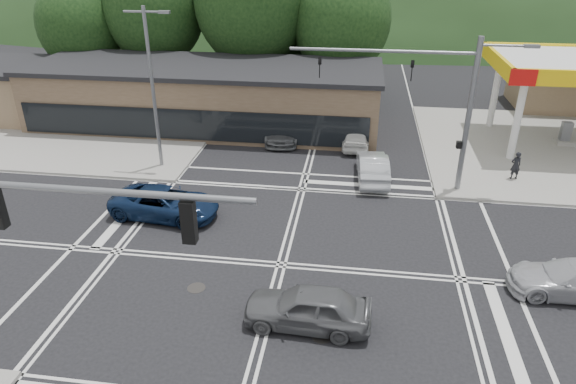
# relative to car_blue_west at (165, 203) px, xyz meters

# --- Properties ---
(ground) EXTENTS (120.00, 120.00, 0.00)m
(ground) POSITION_rel_car_blue_west_xyz_m (6.15, -3.32, -0.72)
(ground) COLOR black
(ground) RESTS_ON ground
(sidewalk_ne) EXTENTS (16.00, 16.00, 0.15)m
(sidewalk_ne) POSITION_rel_car_blue_west_xyz_m (21.15, 11.68, -0.64)
(sidewalk_ne) COLOR gray
(sidewalk_ne) RESTS_ON ground
(sidewalk_nw) EXTENTS (16.00, 16.00, 0.15)m
(sidewalk_nw) POSITION_rel_car_blue_west_xyz_m (-8.85, 11.68, -0.64)
(sidewalk_nw) COLOR gray
(sidewalk_nw) RESTS_ON ground
(commercial_row) EXTENTS (24.00, 8.00, 4.00)m
(commercial_row) POSITION_rel_car_blue_west_xyz_m (-1.85, 13.68, 1.28)
(commercial_row) COLOR brown
(commercial_row) RESTS_ON ground
(commercial_nw) EXTENTS (8.00, 7.00, 3.60)m
(commercial_nw) POSITION_rel_car_blue_west_xyz_m (-17.85, 13.68, 1.08)
(commercial_nw) COLOR #846B4F
(commercial_nw) RESTS_ON ground
(hill_north) EXTENTS (252.00, 126.00, 140.00)m
(hill_north) POSITION_rel_car_blue_west_xyz_m (6.15, 86.68, -0.72)
(hill_north) COLOR #1D3417
(hill_north) RESTS_ON ground
(tree_n_a) EXTENTS (8.00, 8.00, 11.75)m
(tree_n_a) POSITION_rel_car_blue_west_xyz_m (-7.85, 20.68, 6.42)
(tree_n_a) COLOR #382619
(tree_n_a) RESTS_ON ground
(tree_n_b) EXTENTS (9.00, 9.00, 12.98)m
(tree_n_b) POSITION_rel_car_blue_west_xyz_m (0.15, 20.68, 7.07)
(tree_n_b) COLOR #382619
(tree_n_b) RESTS_ON ground
(tree_n_c) EXTENTS (7.60, 7.60, 10.87)m
(tree_n_c) POSITION_rel_car_blue_west_xyz_m (7.15, 20.68, 5.77)
(tree_n_c) COLOR #382619
(tree_n_c) RESTS_ON ground
(tree_n_d) EXTENTS (6.80, 6.80, 9.76)m
(tree_n_d) POSITION_rel_car_blue_west_xyz_m (-13.85, 19.68, 5.12)
(tree_n_d) COLOR #382619
(tree_n_d) RESTS_ON ground
(tree_n_e) EXTENTS (8.40, 8.40, 11.98)m
(tree_n_e) POSITION_rel_car_blue_west_xyz_m (4.15, 24.68, 6.42)
(tree_n_e) COLOR #382619
(tree_n_e) RESTS_ON ground
(streetlight_nw) EXTENTS (2.50, 0.25, 9.00)m
(streetlight_nw) POSITION_rel_car_blue_west_xyz_m (-2.29, 5.68, 4.33)
(streetlight_nw) COLOR slate
(streetlight_nw) RESTS_ON ground
(signal_mast_ne) EXTENTS (11.65, 0.30, 8.00)m
(signal_mast_ne) POSITION_rel_car_blue_west_xyz_m (13.10, 4.88, 4.35)
(signal_mast_ne) COLOR slate
(signal_mast_ne) RESTS_ON ground
(car_blue_west) EXTENTS (5.38, 2.88, 1.44)m
(car_blue_west) POSITION_rel_car_blue_west_xyz_m (0.00, 0.00, 0.00)
(car_blue_west) COLOR #0E2040
(car_blue_west) RESTS_ON ground
(car_grey_center) EXTENTS (4.45, 1.94, 1.49)m
(car_grey_center) POSITION_rel_car_blue_west_xyz_m (7.60, -6.77, 0.03)
(car_grey_center) COLOR #57595C
(car_grey_center) RESTS_ON ground
(car_silver_east) EXTENTS (4.70, 1.97, 1.36)m
(car_silver_east) POSITION_rel_car_blue_west_xyz_m (17.25, -3.68, -0.04)
(car_silver_east) COLOR #B3B5BB
(car_silver_east) RESTS_ON ground
(car_queue_a) EXTENTS (1.89, 4.62, 1.49)m
(car_queue_a) POSITION_rel_car_blue_west_xyz_m (9.87, 5.68, 0.03)
(car_queue_a) COLOR #B9BCC0
(car_queue_a) RESTS_ON ground
(car_queue_b) EXTENTS (1.73, 4.20, 1.43)m
(car_queue_b) POSITION_rel_car_blue_west_xyz_m (8.86, 10.68, -0.01)
(car_queue_b) COLOR white
(car_queue_b) RESTS_ON ground
(car_northbound) EXTENTS (2.49, 5.29, 1.49)m
(car_northbound) POSITION_rel_car_blue_west_xyz_m (3.98, 11.41, 0.03)
(car_northbound) COLOR #585A5C
(car_northbound) RESTS_ON ground
(pedestrian) EXTENTS (0.64, 0.49, 1.57)m
(pedestrian) POSITION_rel_car_blue_west_xyz_m (17.61, 6.59, 0.22)
(pedestrian) COLOR black
(pedestrian) RESTS_ON sidewalk_ne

